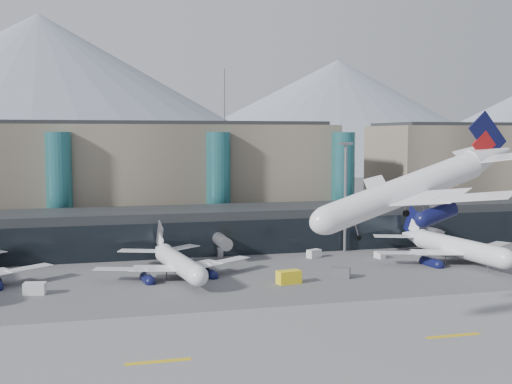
% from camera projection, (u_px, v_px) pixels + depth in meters
% --- Properties ---
extents(ground, '(900.00, 900.00, 0.00)m').
position_uv_depth(ground, '(281.00, 316.00, 96.80)').
color(ground, '#515154').
rests_on(ground, ground).
extents(runway_strip, '(400.00, 40.00, 0.04)m').
position_uv_depth(runway_strip, '(315.00, 348.00, 82.34)').
color(runway_strip, slate).
rests_on(runway_strip, ground).
extents(runway_markings, '(128.00, 1.00, 0.02)m').
position_uv_depth(runway_markings, '(315.00, 348.00, 82.33)').
color(runway_markings, gold).
rests_on(runway_markings, ground).
extents(concourse, '(170.00, 27.00, 10.00)m').
position_uv_depth(concourse, '(211.00, 229.00, 152.02)').
color(concourse, black).
rests_on(concourse, ground).
extents(terminal_main, '(130.00, 30.00, 31.00)m').
position_uv_depth(terminal_main, '(100.00, 178.00, 175.98)').
color(terminal_main, gray).
rests_on(terminal_main, ground).
extents(terminal_east, '(70.00, 30.00, 31.00)m').
position_uv_depth(terminal_east, '(484.00, 172.00, 205.88)').
color(terminal_east, gray).
rests_on(terminal_east, ground).
extents(teal_towers, '(116.40, 19.40, 46.00)m').
position_uv_depth(teal_towers, '(141.00, 187.00, 163.18)').
color(teal_towers, '#286B70').
rests_on(teal_towers, ground).
extents(mountain_ridge, '(910.00, 400.00, 110.00)m').
position_uv_depth(mountain_ridge, '(151.00, 109.00, 463.12)').
color(mountain_ridge, gray).
rests_on(mountain_ridge, ground).
extents(lightmast_mid, '(3.00, 1.20, 25.60)m').
position_uv_depth(lightmast_mid, '(345.00, 190.00, 149.27)').
color(lightmast_mid, slate).
rests_on(lightmast_mid, ground).
extents(hero_jet, '(32.80, 33.13, 10.72)m').
position_uv_depth(hero_jet, '(422.00, 179.00, 85.38)').
color(hero_jet, silver).
rests_on(hero_jet, ground).
extents(jet_parked_mid, '(32.49, 32.61, 10.57)m').
position_uv_depth(jet_parked_mid, '(175.00, 255.00, 124.21)').
color(jet_parked_mid, silver).
rests_on(jet_parked_mid, ground).
extents(jet_parked_right, '(36.66, 36.75, 11.92)m').
position_uv_depth(jet_parked_right, '(447.00, 240.00, 139.57)').
color(jet_parked_right, silver).
rests_on(jet_parked_right, ground).
extents(veh_a, '(3.91, 2.62, 2.04)m').
position_uv_depth(veh_a, '(35.00, 288.00, 110.00)').
color(veh_a, silver).
rests_on(veh_a, ground).
extents(veh_c, '(4.00, 3.35, 1.97)m').
position_uv_depth(veh_c, '(341.00, 273.00, 122.76)').
color(veh_c, '#4F4F55').
rests_on(veh_c, ground).
extents(veh_d, '(3.60, 2.93, 1.82)m').
position_uv_depth(veh_d, '(314.00, 254.00, 142.81)').
color(veh_d, silver).
rests_on(veh_d, ground).
extents(veh_e, '(3.51, 2.12, 1.93)m').
position_uv_depth(veh_e, '(481.00, 256.00, 139.15)').
color(veh_e, yellow).
rests_on(veh_e, ground).
extents(veh_g, '(1.93, 2.70, 1.43)m').
position_uv_depth(veh_g, '(380.00, 255.00, 142.16)').
color(veh_g, silver).
rests_on(veh_g, ground).
extents(veh_h, '(4.66, 3.00, 2.39)m').
position_uv_depth(veh_h, '(289.00, 277.00, 118.01)').
color(veh_h, yellow).
rests_on(veh_h, ground).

